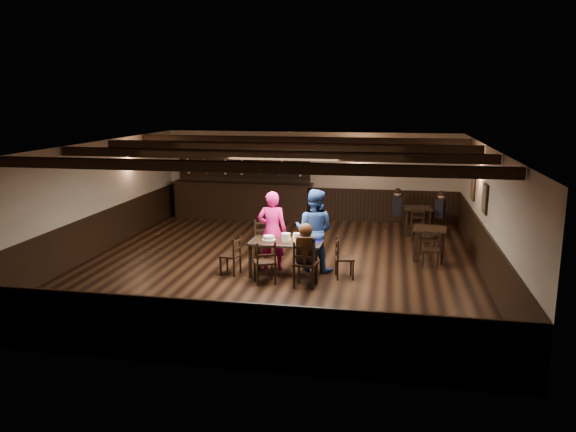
% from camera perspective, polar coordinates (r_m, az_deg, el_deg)
% --- Properties ---
extents(ground, '(10.00, 10.00, 0.00)m').
position_cam_1_polar(ground, '(12.77, -1.07, -5.02)').
color(ground, black).
rests_on(ground, ground).
extents(room_shell, '(9.02, 10.02, 2.71)m').
position_cam_1_polar(room_shell, '(12.41, -1.03, 2.76)').
color(room_shell, beige).
rests_on(room_shell, ground).
extents(dining_table, '(1.55, 0.83, 0.75)m').
position_cam_1_polar(dining_table, '(11.87, -0.17, -2.99)').
color(dining_table, black).
rests_on(dining_table, ground).
extents(chair_near_left, '(0.55, 0.54, 0.90)m').
position_cam_1_polar(chair_near_left, '(11.37, -2.30, -4.42)').
color(chair_near_left, black).
rests_on(chair_near_left, ground).
extents(chair_near_right, '(0.48, 0.46, 0.94)m').
position_cam_1_polar(chair_near_right, '(11.15, 1.70, -4.61)').
color(chair_near_right, black).
rests_on(chair_near_right, ground).
extents(chair_end_left, '(0.42, 0.44, 0.83)m').
position_cam_1_polar(chair_end_left, '(12.03, -5.57, -3.75)').
color(chair_end_left, black).
rests_on(chair_end_left, ground).
extents(chair_end_right, '(0.45, 0.47, 0.85)m').
position_cam_1_polar(chair_end_right, '(11.81, 5.42, -3.97)').
color(chair_end_right, black).
rests_on(chair_end_right, ground).
extents(chair_far_pushed, '(0.47, 0.45, 0.88)m').
position_cam_1_polar(chair_far_pushed, '(13.35, -2.62, -1.98)').
color(chair_far_pushed, black).
rests_on(chair_far_pushed, ground).
extents(woman_pink, '(0.67, 0.48, 1.74)m').
position_cam_1_polar(woman_pink, '(12.31, -1.62, -1.47)').
color(woman_pink, '#F51E73').
rests_on(woman_pink, ground).
extents(man_blue, '(0.99, 0.83, 1.81)m').
position_cam_1_polar(man_blue, '(12.19, 2.67, -1.45)').
color(man_blue, navy).
rests_on(man_blue, ground).
extents(seated_person, '(0.36, 0.54, 0.87)m').
position_cam_1_polar(seated_person, '(11.12, 1.80, -3.03)').
color(seated_person, black).
rests_on(seated_person, ground).
extents(cake, '(0.28, 0.28, 0.09)m').
position_cam_1_polar(cake, '(11.99, -1.96, -2.22)').
color(cake, white).
rests_on(cake, dining_table).
extents(plate_stack_a, '(0.19, 0.19, 0.18)m').
position_cam_1_polar(plate_stack_a, '(11.82, -0.21, -2.17)').
color(plate_stack_a, white).
rests_on(plate_stack_a, dining_table).
extents(plate_stack_b, '(0.15, 0.15, 0.18)m').
position_cam_1_polar(plate_stack_b, '(11.83, 0.89, -2.17)').
color(plate_stack_b, white).
rests_on(plate_stack_b, dining_table).
extents(tea_light, '(0.05, 0.05, 0.06)m').
position_cam_1_polar(tea_light, '(11.92, 0.20, -2.39)').
color(tea_light, '#A5A8AD').
rests_on(tea_light, dining_table).
extents(salt_shaker, '(0.04, 0.04, 0.10)m').
position_cam_1_polar(salt_shaker, '(11.72, 1.26, -2.51)').
color(salt_shaker, silver).
rests_on(salt_shaker, dining_table).
extents(pepper_shaker, '(0.04, 0.04, 0.10)m').
position_cam_1_polar(pepper_shaker, '(11.71, 1.52, -2.52)').
color(pepper_shaker, '#A5A8AD').
rests_on(pepper_shaker, dining_table).
extents(drink_glass, '(0.08, 0.08, 0.12)m').
position_cam_1_polar(drink_glass, '(11.87, 1.54, -2.27)').
color(drink_glass, silver).
rests_on(drink_glass, dining_table).
extents(menu_red, '(0.36, 0.27, 0.00)m').
position_cam_1_polar(menu_red, '(11.68, 1.89, -2.80)').
color(menu_red, maroon).
rests_on(menu_red, dining_table).
extents(menu_blue, '(0.38, 0.30, 0.00)m').
position_cam_1_polar(menu_blue, '(11.87, 2.60, -2.56)').
color(menu_blue, '#0D0D41').
rests_on(menu_blue, dining_table).
extents(bar_counter, '(4.39, 0.70, 2.20)m').
position_cam_1_polar(bar_counter, '(17.54, -4.64, 2.08)').
color(bar_counter, black).
rests_on(bar_counter, ground).
extents(back_table_a, '(0.82, 0.82, 0.75)m').
position_cam_1_polar(back_table_a, '(13.46, 14.21, -1.66)').
color(back_table_a, black).
rests_on(back_table_a, ground).
extents(back_table_b, '(0.77, 0.77, 0.75)m').
position_cam_1_polar(back_table_b, '(15.90, 13.03, 0.48)').
color(back_table_b, black).
rests_on(back_table_b, ground).
extents(bg_patron_left, '(0.25, 0.38, 0.76)m').
position_cam_1_polar(bg_patron_left, '(16.11, 11.04, 1.45)').
color(bg_patron_left, black).
rests_on(bg_patron_left, ground).
extents(bg_patron_right, '(0.32, 0.41, 0.74)m').
position_cam_1_polar(bg_patron_right, '(16.07, 15.25, 1.17)').
color(bg_patron_right, black).
rests_on(bg_patron_right, ground).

